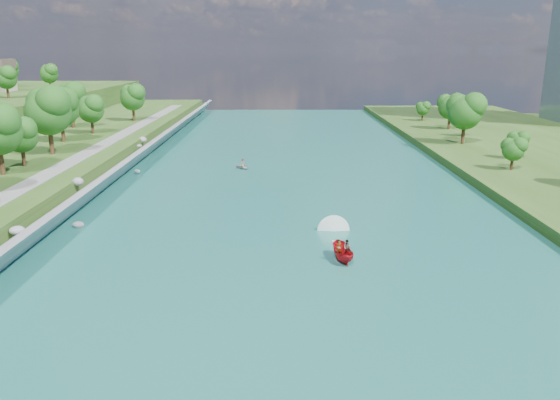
{
  "coord_description": "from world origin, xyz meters",
  "views": [
    {
      "loc": [
        -1.24,
        -47.54,
        19.61
      ],
      "look_at": [
        -1.2,
        14.79,
        2.5
      ],
      "focal_mm": 35.0,
      "sensor_mm": 36.0,
      "label": 1
    }
  ],
  "objects": [
    {
      "name": "ground",
      "position": [
        0.0,
        0.0,
        0.0
      ],
      "size": [
        260.0,
        260.0,
        0.0
      ],
      "primitive_type": "plane",
      "color": "#2D5119",
      "rests_on": "ground"
    },
    {
      "name": "raft",
      "position": [
        -7.56,
        43.97,
        0.49
      ],
      "size": [
        3.81,
        4.06,
        1.66
      ],
      "rotation": [
        0.0,
        0.0,
        0.6
      ],
      "color": "#999CA1",
      "rests_on": "river_water"
    },
    {
      "name": "riverside_path",
      "position": [
        -32.5,
        20.0,
        3.55
      ],
      "size": [
        3.0,
        200.0,
        0.1
      ],
      "primitive_type": "cube",
      "color": "gray",
      "rests_on": "berm_west"
    },
    {
      "name": "motorboat",
      "position": [
        4.81,
        3.07,
        0.81
      ],
      "size": [
        3.6,
        19.0,
        2.24
      ],
      "rotation": [
        0.0,
        0.0,
        3.29
      ],
      "color": "#AD0D15",
      "rests_on": "river_water"
    },
    {
      "name": "river_water",
      "position": [
        0.0,
        20.0,
        0.05
      ],
      "size": [
        55.0,
        240.0,
        0.1
      ],
      "primitive_type": "cube",
      "color": "#1A6452",
      "rests_on": "ground"
    },
    {
      "name": "riprap_bank",
      "position": [
        -25.84,
        19.3,
        1.8
      ],
      "size": [
        4.92,
        236.0,
        4.5
      ],
      "color": "slate",
      "rests_on": "ground"
    }
  ]
}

